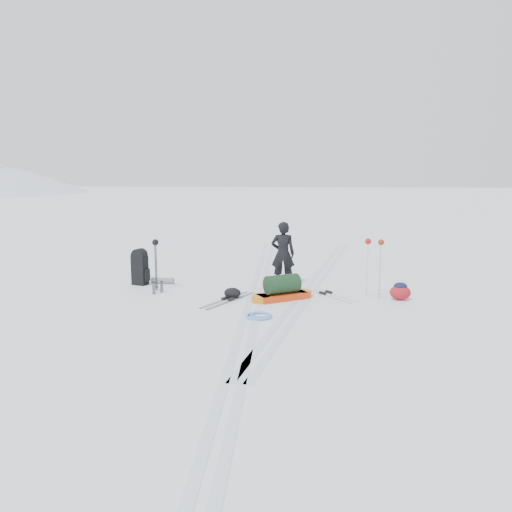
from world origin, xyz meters
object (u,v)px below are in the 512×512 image
object	(u,v)px
skier	(283,254)
pulk_sled	(282,290)
expedition_rucksack	(143,268)
ski_poles_black	(155,249)

from	to	relation	value
skier	pulk_sled	world-z (taller)	skier
expedition_rucksack	pulk_sled	bearing A→B (deg)	-1.38
ski_poles_black	skier	bearing A→B (deg)	13.13
pulk_sled	ski_poles_black	xyz separation A→B (m)	(-3.13, 0.48, 0.82)
expedition_rucksack	ski_poles_black	distance (m)	1.02
skier	pulk_sled	bearing A→B (deg)	90.90
pulk_sled	ski_poles_black	size ratio (longest dim) A/B	1.17
skier	ski_poles_black	xyz separation A→B (m)	(-3.02, -0.94, 0.22)
pulk_sled	ski_poles_black	distance (m)	3.27
skier	ski_poles_black	bearing A→B (deg)	14.15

